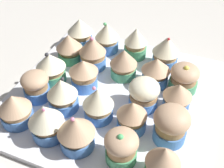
# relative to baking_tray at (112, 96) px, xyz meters

# --- Properties ---
(ground_plane) EXTENTS (1.80, 1.80, 0.03)m
(ground_plane) POSITION_rel_baking_tray_xyz_m (0.00, 0.00, -0.02)
(ground_plane) COLOR beige
(baking_tray) EXTENTS (0.42, 0.42, 0.01)m
(baking_tray) POSITION_rel_baking_tray_xyz_m (0.00, 0.00, 0.00)
(baking_tray) COLOR silver
(baking_tray) RESTS_ON ground_plane
(cupcake_0) EXTENTS (0.06, 0.06, 0.08)m
(cupcake_0) POSITION_rel_baking_tray_xyz_m (-0.15, -0.15, 0.05)
(cupcake_0) COLOR #4C9E6B
(cupcake_0) RESTS_ON baking_tray
(cupcake_1) EXTENTS (0.07, 0.07, 0.07)m
(cupcake_1) POSITION_rel_baking_tray_xyz_m (-0.07, -0.14, 0.05)
(cupcake_1) COLOR #477AC6
(cupcake_1) RESTS_ON baking_tray
(cupcake_2) EXTENTS (0.06, 0.06, 0.07)m
(cupcake_2) POSITION_rel_baking_tray_xyz_m (0.01, -0.13, 0.04)
(cupcake_2) COLOR #477AC6
(cupcake_2) RESTS_ON baking_tray
(cupcake_3) EXTENTS (0.06, 0.06, 0.07)m
(cupcake_3) POSITION_rel_baking_tray_xyz_m (0.07, -0.13, 0.04)
(cupcake_3) COLOR #4C9E6B
(cupcake_3) RESTS_ON baking_tray
(cupcake_4) EXTENTS (0.06, 0.06, 0.07)m
(cupcake_4) POSITION_rel_baking_tray_xyz_m (-0.14, -0.07, 0.04)
(cupcake_4) COLOR #4C9E6B
(cupcake_4) RESTS_ON baking_tray
(cupcake_5) EXTENTS (0.06, 0.06, 0.07)m
(cupcake_5) POSITION_rel_baking_tray_xyz_m (-0.07, -0.07, 0.04)
(cupcake_5) COLOR #477AC6
(cupcake_5) RESTS_ON baking_tray
(cupcake_6) EXTENTS (0.06, 0.06, 0.07)m
(cupcake_6) POSITION_rel_baking_tray_xyz_m (-0.01, -0.07, 0.04)
(cupcake_6) COLOR #477AC6
(cupcake_6) RESTS_ON baking_tray
(cupcake_7) EXTENTS (0.06, 0.06, 0.07)m
(cupcake_7) POSITION_rel_baking_tray_xyz_m (0.07, -0.07, 0.04)
(cupcake_7) COLOR #477AC6
(cupcake_7) RESTS_ON baking_tray
(cupcake_8) EXTENTS (0.06, 0.06, 0.08)m
(cupcake_8) POSITION_rel_baking_tray_xyz_m (0.14, -0.08, 0.05)
(cupcake_8) COLOR #477AC6
(cupcake_8) RESTS_ON baking_tray
(cupcake_9) EXTENTS (0.07, 0.07, 0.07)m
(cupcake_9) POSITION_rel_baking_tray_xyz_m (-0.15, 0.01, 0.04)
(cupcake_9) COLOR #477AC6
(cupcake_9) RESTS_ON baking_tray
(cupcake_10) EXTENTS (0.06, 0.06, 0.08)m
(cupcake_10) POSITION_rel_baking_tray_xyz_m (-0.07, 0.00, 0.04)
(cupcake_10) COLOR #477AC6
(cupcake_10) RESTS_ON baking_tray
(cupcake_11) EXTENTS (0.06, 0.06, 0.07)m
(cupcake_11) POSITION_rel_baking_tray_xyz_m (0.07, 0.00, 0.04)
(cupcake_11) COLOR #4C9E6B
(cupcake_11) RESTS_ON baking_tray
(cupcake_12) EXTENTS (0.06, 0.06, 0.08)m
(cupcake_12) POSITION_rel_baking_tray_xyz_m (0.15, 0.00, 0.05)
(cupcake_12) COLOR #4C9E6B
(cupcake_12) RESTS_ON baking_tray
(cupcake_13) EXTENTS (0.06, 0.06, 0.08)m
(cupcake_13) POSITION_rel_baking_tray_xyz_m (-0.14, 0.07, 0.05)
(cupcake_13) COLOR #477AC6
(cupcake_13) RESTS_ON baking_tray
(cupcake_14) EXTENTS (0.06, 0.06, 0.08)m
(cupcake_14) POSITION_rel_baking_tray_xyz_m (-0.07, 0.08, 0.04)
(cupcake_14) COLOR #477AC6
(cupcake_14) RESTS_ON baking_tray
(cupcake_15) EXTENTS (0.06, 0.06, 0.07)m
(cupcake_15) POSITION_rel_baking_tray_xyz_m (-0.00, 0.06, 0.04)
(cupcake_15) COLOR #477AC6
(cupcake_15) RESTS_ON baking_tray
(cupcake_16) EXTENTS (0.06, 0.06, 0.08)m
(cupcake_16) POSITION_rel_baking_tray_xyz_m (0.07, 0.08, 0.05)
(cupcake_16) COLOR #477AC6
(cupcake_16) RESTS_ON baking_tray
(cupcake_17) EXTENTS (0.06, 0.06, 0.08)m
(cupcake_17) POSITION_rel_baking_tray_xyz_m (0.15, 0.07, 0.05)
(cupcake_17) COLOR #477AC6
(cupcake_17) RESTS_ON baking_tray
(cupcake_18) EXTENTS (0.06, 0.06, 0.07)m
(cupcake_18) POSITION_rel_baking_tray_xyz_m (-0.14, 0.14, 0.04)
(cupcake_18) COLOR #477AC6
(cupcake_18) RESTS_ON baking_tray
(cupcake_19) EXTENTS (0.06, 0.06, 0.06)m
(cupcake_19) POSITION_rel_baking_tray_xyz_m (-0.07, 0.14, 0.04)
(cupcake_19) COLOR #477AC6
(cupcake_19) RESTS_ON baking_tray
(cupcake_20) EXTENTS (0.07, 0.07, 0.07)m
(cupcake_20) POSITION_rel_baking_tray_xyz_m (-0.01, 0.14, 0.04)
(cupcake_20) COLOR #4C9E6B
(cupcake_20) RESTS_ON baking_tray
(cupcake_21) EXTENTS (0.06, 0.06, 0.07)m
(cupcake_21) POSITION_rel_baking_tray_xyz_m (0.08, 0.14, 0.04)
(cupcake_21) COLOR #4C9E6B
(cupcake_21) RESTS_ON baking_tray
(cupcake_22) EXTENTS (0.07, 0.07, 0.07)m
(cupcake_22) POSITION_rel_baking_tray_xyz_m (0.15, 0.15, 0.04)
(cupcake_22) COLOR #477AC6
(cupcake_22) RESTS_ON baking_tray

